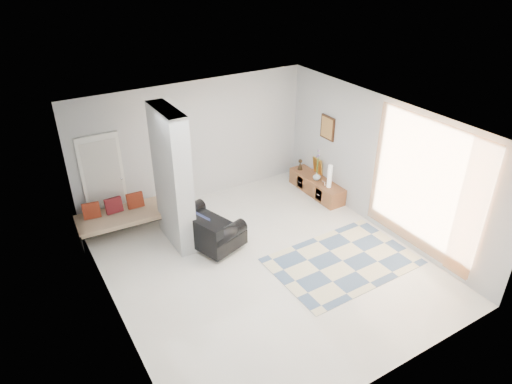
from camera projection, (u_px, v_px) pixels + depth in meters
floor at (265, 264)px, 8.65m from camera, size 6.00×6.00×0.00m
ceiling at (267, 125)px, 7.29m from camera, size 6.00×6.00×0.00m
wall_back at (195, 143)px, 10.22m from camera, size 6.00×0.00×6.00m
wall_front at (393, 303)px, 5.72m from camera, size 6.00×0.00×6.00m
wall_left at (109, 248)px, 6.73m from camera, size 0.00×6.00×6.00m
wall_right at (381, 165)px, 9.21m from camera, size 0.00×6.00×6.00m
partition_column at (172, 179)px, 8.67m from camera, size 0.35×1.20×2.80m
hallway_door at (104, 181)px, 9.42m from camera, size 0.85×0.06×2.04m
curtain at (424, 187)px, 8.29m from camera, size 0.00×2.55×2.55m
wall_art at (328, 128)px, 10.35m from camera, size 0.04×0.45×0.55m
media_console at (316, 186)px, 10.96m from camera, size 0.45×1.65×0.80m
loveseat at (205, 229)px, 9.05m from camera, size 1.24×1.63×0.76m
daybed at (123, 214)px, 9.43m from camera, size 1.98×0.93×0.77m
area_rug at (342, 261)px, 8.72m from camera, size 2.72×1.83×0.01m
cylinder_lamp at (330, 176)px, 10.38m from camera, size 0.10×0.10×0.54m
bronze_figurine at (300, 164)px, 11.25m from camera, size 0.15×0.15×0.27m
vase at (317, 176)px, 10.77m from camera, size 0.19×0.19×0.19m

